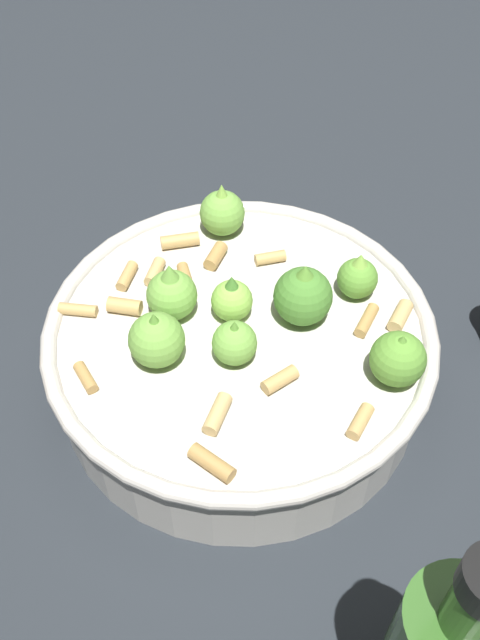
{
  "coord_description": "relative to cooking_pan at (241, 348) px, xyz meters",
  "views": [
    {
      "loc": [
        0.18,
        -0.32,
        0.49
      ],
      "look_at": [
        0.0,
        0.0,
        0.08
      ],
      "focal_mm": 39.92,
      "sensor_mm": 36.0,
      "label": 1
    }
  ],
  "objects": [
    {
      "name": "cooking_pan",
      "position": [
        0.0,
        0.0,
        0.0
      ],
      "size": [
        0.31,
        0.31,
        0.12
      ],
      "color": "beige",
      "rests_on": "ground"
    },
    {
      "name": "ground_plane",
      "position": [
        -0.0,
        -0.0,
        -0.04
      ],
      "size": [
        2.4,
        2.4,
        0.0
      ],
      "primitive_type": "plane",
      "color": "#23282D"
    }
  ]
}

